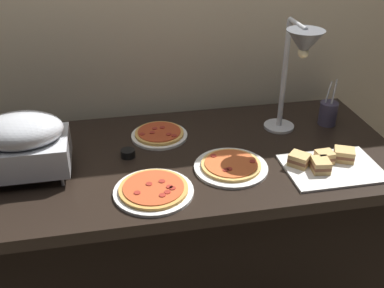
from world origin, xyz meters
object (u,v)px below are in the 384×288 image
object	(u,v)px
pizza_plate_front	(154,190)
pizza_plate_raised_stand	(231,166)
utensil_holder	(328,113)
sauce_cup_far	(48,142)
pizza_plate_center	(159,134)
sauce_cup_near	(128,153)
sandwich_platter	(327,164)
chafing_dish	(23,142)
heat_lamp	(300,54)

from	to	relation	value
pizza_plate_front	pizza_plate_raised_stand	xyz separation A→B (m)	(0.32, 0.10, -0.00)
pizza_plate_raised_stand	utensil_holder	world-z (taller)	utensil_holder
sauce_cup_far	utensil_holder	distance (m)	1.28
pizza_plate_front	sauce_cup_far	distance (m)	0.59
pizza_plate_front	pizza_plate_center	world-z (taller)	same
pizza_plate_front	sauce_cup_far	world-z (taller)	sauce_cup_far
pizza_plate_center	sauce_cup_near	world-z (taller)	sauce_cup_near
pizza_plate_center	sandwich_platter	distance (m)	0.74
chafing_dish	sauce_cup_far	world-z (taller)	chafing_dish
sauce_cup_far	chafing_dish	bearing A→B (deg)	-104.34
heat_lamp	pizza_plate_front	bearing A→B (deg)	-156.44
heat_lamp	sauce_cup_far	size ratio (longest dim) A/B	8.41
chafing_dish	pizza_plate_front	bearing A→B (deg)	-24.76
chafing_dish	pizza_plate_raised_stand	xyz separation A→B (m)	(0.79, -0.11, -0.14)
pizza_plate_front	utensil_holder	xyz separation A→B (m)	(0.87, 0.40, 0.05)
pizza_plate_center	heat_lamp	bearing A→B (deg)	-14.63
heat_lamp	pizza_plate_center	size ratio (longest dim) A/B	2.04
sauce_cup_far	utensil_holder	xyz separation A→B (m)	(1.28, -0.03, 0.04)
pizza_plate_center	sandwich_platter	size ratio (longest dim) A/B	0.67
chafing_dish	pizza_plate_front	distance (m)	0.53
utensil_holder	heat_lamp	bearing A→B (deg)	-152.88
heat_lamp	pizza_plate_raised_stand	world-z (taller)	heat_lamp
pizza_plate_center	sauce_cup_far	world-z (taller)	sauce_cup_far
sauce_cup_far	sauce_cup_near	bearing A→B (deg)	-24.92
chafing_dish	pizza_plate_center	size ratio (longest dim) A/B	1.31
pizza_plate_center	sauce_cup_far	xyz separation A→B (m)	(-0.48, 0.01, 0.01)
pizza_plate_center	sandwich_platter	xyz separation A→B (m)	(0.63, -0.39, 0.01)
utensil_holder	sauce_cup_near	bearing A→B (deg)	-172.76
chafing_dish	pizza_plate_center	distance (m)	0.60
chafing_dish	utensil_holder	world-z (taller)	chafing_dish
pizza_plate_center	pizza_plate_raised_stand	world-z (taller)	same
chafing_dish	sandwich_platter	xyz separation A→B (m)	(1.17, -0.18, -0.13)
heat_lamp	pizza_plate_center	distance (m)	0.70
heat_lamp	sauce_cup_far	distance (m)	1.12
chafing_dish	pizza_plate_front	world-z (taller)	chafing_dish
pizza_plate_center	utensil_holder	bearing A→B (deg)	-1.89
pizza_plate_front	sauce_cup_far	size ratio (longest dim) A/B	4.86
pizza_plate_front	utensil_holder	distance (m)	0.96
pizza_plate_raised_stand	pizza_plate_center	bearing A→B (deg)	127.42
sandwich_platter	sauce_cup_near	size ratio (longest dim) A/B	6.31
pizza_plate_raised_stand	sauce_cup_far	bearing A→B (deg)	155.76
sandwich_platter	heat_lamp	bearing A→B (deg)	104.77
sauce_cup_far	utensil_holder	size ratio (longest dim) A/B	0.27
chafing_dish	pizza_plate_front	xyz separation A→B (m)	(0.46, -0.21, -0.13)
pizza_plate_front	sauce_cup_near	xyz separation A→B (m)	(-0.07, 0.28, 0.01)
heat_lamp	pizza_plate_raised_stand	distance (m)	0.53
heat_lamp	sauce_cup_far	world-z (taller)	heat_lamp
pizza_plate_raised_stand	sauce_cup_near	bearing A→B (deg)	156.34
sauce_cup_near	sauce_cup_far	bearing A→B (deg)	155.08
pizza_plate_center	chafing_dish	bearing A→B (deg)	-158.55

